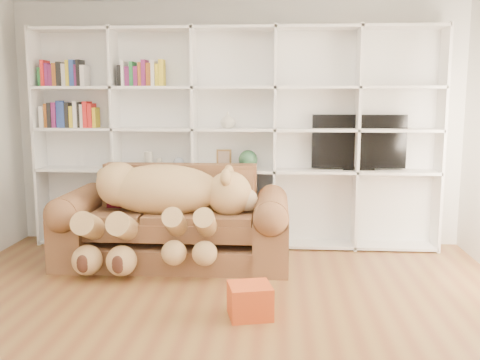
# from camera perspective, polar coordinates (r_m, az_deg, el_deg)

# --- Properties ---
(floor) EXTENTS (5.00, 5.00, 0.00)m
(floor) POSITION_cam_1_polar(r_m,az_deg,el_deg) (3.91, -3.41, -16.12)
(floor) COLOR brown
(floor) RESTS_ON ground
(wall_back) EXTENTS (5.00, 0.02, 2.70)m
(wall_back) POSITION_cam_1_polar(r_m,az_deg,el_deg) (6.04, -0.44, 6.01)
(wall_back) COLOR silver
(wall_back) RESTS_ON floor
(wall_front) EXTENTS (5.00, 0.02, 2.70)m
(wall_front) POSITION_cam_1_polar(r_m,az_deg,el_deg) (1.16, -20.42, -6.64)
(wall_front) COLOR silver
(wall_front) RESTS_ON floor
(bookshelf) EXTENTS (4.43, 0.35, 2.40)m
(bookshelf) POSITION_cam_1_polar(r_m,az_deg,el_deg) (5.93, -2.87, 5.51)
(bookshelf) COLOR white
(bookshelf) RESTS_ON floor
(sofa) EXTENTS (2.27, 0.98, 0.95)m
(sofa) POSITION_cam_1_polar(r_m,az_deg,el_deg) (5.43, -6.94, -4.96)
(sofa) COLOR brown
(sofa) RESTS_ON floor
(teddy_bear) EXTENTS (1.68, 0.92, 0.97)m
(teddy_bear) POSITION_cam_1_polar(r_m,az_deg,el_deg) (5.20, -8.35, -2.21)
(teddy_bear) COLOR tan
(teddy_bear) RESTS_ON sofa
(throw_pillow) EXTENTS (0.46, 0.29, 0.45)m
(throw_pillow) POSITION_cam_1_polar(r_m,az_deg,el_deg) (5.63, -11.75, -1.05)
(throw_pillow) COLOR maroon
(throw_pillow) RESTS_ON sofa
(gift_box) EXTENTS (0.37, 0.36, 0.25)m
(gift_box) POSITION_cam_1_polar(r_m,az_deg,el_deg) (4.14, 1.06, -12.74)
(gift_box) COLOR #CD481B
(gift_box) RESTS_ON floor
(tv) EXTENTS (1.01, 0.18, 0.60)m
(tv) POSITION_cam_1_polar(r_m,az_deg,el_deg) (5.95, 12.54, 3.91)
(tv) COLOR black
(tv) RESTS_ON bookshelf
(picture_frame) EXTENTS (0.17, 0.04, 0.21)m
(picture_frame) POSITION_cam_1_polar(r_m,az_deg,el_deg) (5.89, -1.72, 2.29)
(picture_frame) COLOR brown
(picture_frame) RESTS_ON bookshelf
(green_vase) EXTENTS (0.21, 0.21, 0.21)m
(green_vase) POSITION_cam_1_polar(r_m,az_deg,el_deg) (5.87, 0.87, 2.19)
(green_vase) COLOR #2F5B3B
(green_vase) RESTS_ON bookshelf
(figurine_tall) EXTENTS (0.12, 0.12, 0.18)m
(figurine_tall) POSITION_cam_1_polar(r_m,az_deg,el_deg) (6.03, -9.72, 2.13)
(figurine_tall) COLOR beige
(figurine_tall) RESTS_ON bookshelf
(figurine_short) EXTENTS (0.08, 0.08, 0.11)m
(figurine_short) POSITION_cam_1_polar(r_m,az_deg,el_deg) (6.01, -8.61, 1.78)
(figurine_short) COLOR beige
(figurine_short) RESTS_ON bookshelf
(snow_globe) EXTENTS (0.12, 0.12, 0.12)m
(snow_globe) POSITION_cam_1_polar(r_m,az_deg,el_deg) (5.96, -6.56, 1.86)
(snow_globe) COLOR silver
(snow_globe) RESTS_ON bookshelf
(shelf_vase) EXTENTS (0.22, 0.22, 0.17)m
(shelf_vase) POSITION_cam_1_polar(r_m,az_deg,el_deg) (5.85, -1.30, 6.41)
(shelf_vase) COLOR beige
(shelf_vase) RESTS_ON bookshelf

